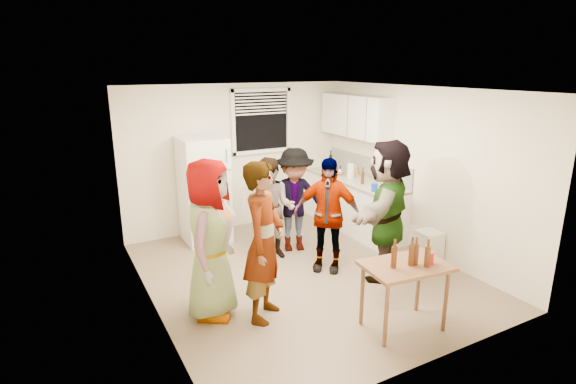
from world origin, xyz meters
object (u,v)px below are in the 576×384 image
trash_bin (428,245)px  guest_black (326,268)px  guest_back_right (294,249)px  guest_orange (383,274)px  kettle (340,175)px  guest_stripe (265,315)px  blue_cup (374,192)px  red_cup (429,263)px  refrigerator (204,190)px  serving_table (401,327)px  beer_bottle_counter (362,184)px  wine_bottle (330,169)px  guest_grey (214,312)px  beer_bottle_table (411,265)px  guest_back_left (272,256)px

trash_bin → guest_black: (-1.44, 0.52, -0.25)m
guest_back_right → guest_orange: 1.51m
kettle → guest_stripe: kettle is taller
blue_cup → red_cup: blue_cup is taller
trash_bin → blue_cup: bearing=112.0°
refrigerator → trash_bin: refrigerator is taller
refrigerator → serving_table: (1.04, -3.54, -0.85)m
beer_bottle_counter → wine_bottle: bearing=82.7°
red_cup → kettle: bearing=70.9°
red_cup → guest_black: size_ratio=0.08×
trash_bin → guest_grey: trash_bin is taller
wine_bottle → beer_bottle_table: (-1.43, -3.66, -0.14)m
wine_bottle → serving_table: wine_bottle is taller
beer_bottle_counter → guest_back_right: size_ratio=0.13×
refrigerator → guest_black: (1.13, -1.89, -0.85)m
refrigerator → guest_orange: (1.73, -2.42, -0.85)m
blue_cup → red_cup: (-0.96, -2.09, -0.14)m
refrigerator → beer_bottle_counter: 2.59m
blue_cup → guest_black: blue_cup is taller
guest_grey → guest_orange: size_ratio=0.98×
beer_bottle_counter → serving_table: bearing=-118.1°
refrigerator → guest_grey: size_ratio=0.93×
beer_bottle_counter → serving_table: (-1.31, -2.46, -0.90)m
refrigerator → guest_orange: size_ratio=0.90×
refrigerator → blue_cup: (2.22, -1.55, 0.05)m
trash_bin → beer_bottle_table: bearing=-142.0°
trash_bin → serving_table: (-1.53, -1.13, -0.25)m
beer_bottle_counter → guest_orange: beer_bottle_counter is taller
kettle → guest_stripe: bearing=-141.6°
refrigerator → beer_bottle_table: refrigerator is taller
guest_stripe → guest_orange: guest_orange is taller
serving_table → beer_bottle_table: bearing=-58.7°
trash_bin → guest_grey: size_ratio=0.25×
trash_bin → red_cup: size_ratio=3.62×
guest_back_left → guest_black: bearing=-15.6°
guest_grey → guest_back_right: (1.75, 1.20, 0.00)m
serving_table → beer_bottle_table: 0.76m
beer_bottle_table → red_cup: (0.20, -0.06, 0.00)m
wine_bottle → guest_grey: 4.05m
guest_orange → beer_bottle_table: bearing=21.7°
beer_bottle_table → serving_table: bearing=121.3°
trash_bin → guest_back_right: trash_bin is taller
guest_grey → kettle: bearing=-21.8°
kettle → guest_orange: (-0.67, -2.04, -0.90)m
blue_cup → trash_bin: bearing=-68.0°
refrigerator → wine_bottle: (2.50, 0.08, 0.05)m
kettle → guest_black: kettle is taller
beer_bottle_table → guest_orange: size_ratio=0.13×
beer_bottle_counter → blue_cup: beer_bottle_counter is taller
trash_bin → guest_back_left: size_ratio=0.31×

